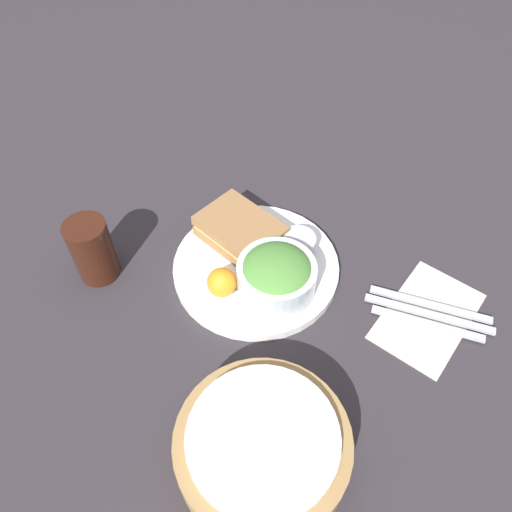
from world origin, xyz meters
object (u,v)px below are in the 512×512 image
(plate, at_px, (256,267))
(sandwich, at_px, (240,231))
(salad_bowl, at_px, (277,275))
(knife, at_px, (429,314))
(bread_basket, at_px, (263,447))
(fork, at_px, (430,305))
(spoon, at_px, (427,324))
(dressing_cup, at_px, (298,245))
(drink_glass, at_px, (93,250))

(plate, bearing_deg, sandwich, -26.12)
(salad_bowl, relative_size, knife, 0.62)
(sandwich, xyz_separation_m, knife, (-0.31, -0.06, -0.03))
(bread_basket, bearing_deg, fork, -101.17)
(bread_basket, bearing_deg, plate, -50.69)
(salad_bowl, height_order, spoon, salad_bowl)
(knife, bearing_deg, dressing_cup, 168.40)
(plate, relative_size, bread_basket, 1.27)
(bread_basket, xyz_separation_m, spoon, (-0.08, -0.30, -0.03))
(spoon, bearing_deg, bread_basket, -123.43)
(dressing_cup, bearing_deg, drink_glass, 42.72)
(salad_bowl, bearing_deg, bread_basket, 122.54)
(spoon, bearing_deg, drink_glass, -172.61)
(dressing_cup, bearing_deg, sandwich, 20.96)
(dressing_cup, height_order, fork, dressing_cup)
(salad_bowl, relative_size, bread_basket, 0.57)
(drink_glass, bearing_deg, sandwich, -128.36)
(drink_glass, relative_size, bread_basket, 0.52)
(plate, xyz_separation_m, bread_basket, (-0.19, 0.23, 0.03))
(plate, distance_m, bread_basket, 0.30)
(fork, distance_m, spoon, 0.04)
(salad_bowl, xyz_separation_m, dressing_cup, (0.02, -0.08, -0.02))
(dressing_cup, bearing_deg, plate, 57.67)
(bread_basket, relative_size, knife, 1.09)
(sandwich, distance_m, spoon, 0.32)
(plate, height_order, bread_basket, bread_basket)
(dressing_cup, height_order, drink_glass, drink_glass)
(salad_bowl, distance_m, knife, 0.24)
(sandwich, xyz_separation_m, salad_bowl, (-0.11, 0.05, 0.01))
(sandwich, relative_size, dressing_cup, 2.52)
(bread_basket, relative_size, spoon, 1.27)
(sandwich, distance_m, dressing_cup, 0.10)
(sandwich, height_order, knife, sandwich)
(plate, relative_size, knife, 1.38)
(spoon, bearing_deg, plate, 176.25)
(dressing_cup, xyz_separation_m, fork, (-0.22, -0.05, -0.03))
(bread_basket, bearing_deg, sandwich, -46.71)
(plate, bearing_deg, drink_glass, 38.51)
(salad_bowl, relative_size, fork, 0.65)
(salad_bowl, relative_size, drink_glass, 1.09)
(bread_basket, height_order, knife, bread_basket)
(drink_glass, height_order, spoon, drink_glass)
(plate, bearing_deg, dressing_cup, -122.33)
(dressing_cup, bearing_deg, fork, -168.07)
(salad_bowl, bearing_deg, spoon, -156.30)
(dressing_cup, xyz_separation_m, spoon, (-0.23, -0.01, -0.03))
(drink_glass, distance_m, knife, 0.52)
(plate, distance_m, dressing_cup, 0.08)
(sandwich, height_order, fork, sandwich)
(dressing_cup, relative_size, spoon, 0.34)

